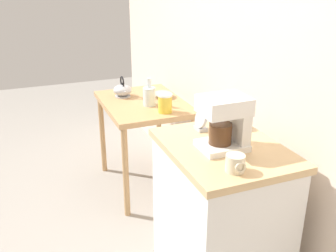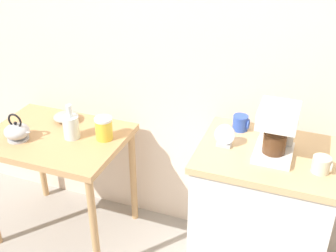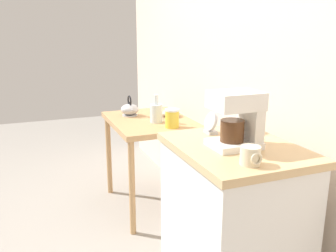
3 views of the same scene
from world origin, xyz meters
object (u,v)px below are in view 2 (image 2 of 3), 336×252
at_px(canister_enamel, 104,128).
at_px(coffee_maker, 277,128).
at_px(teakettle, 17,131).
at_px(bowl_stoneware, 66,117).
at_px(mug_blue, 241,123).
at_px(mug_small_cream, 322,165).
at_px(table_clock, 225,137).
at_px(glass_carafe_vase, 71,126).

height_order(canister_enamel, coffee_maker, coffee_maker).
bearing_deg(teakettle, bowl_stoneware, 64.41).
height_order(canister_enamel, mug_blue, mug_blue).
distance_m(mug_small_cream, table_clock, 0.47).
distance_m(bowl_stoneware, coffee_maker, 1.34).
bearing_deg(mug_small_cream, bowl_stoneware, 170.33).
height_order(bowl_stoneware, table_clock, table_clock).
distance_m(bowl_stoneware, glass_carafe_vase, 0.22).
height_order(bowl_stoneware, canister_enamel, canister_enamel).
distance_m(teakettle, table_clock, 1.21).
distance_m(glass_carafe_vase, coffee_maker, 1.18).
relative_size(teakettle, coffee_maker, 0.69).
relative_size(glass_carafe_vase, mug_blue, 2.43).
xyz_separation_m(glass_carafe_vase, canister_enamel, (0.19, 0.05, -0.01)).
relative_size(coffee_maker, mug_blue, 2.96).
height_order(canister_enamel, table_clock, table_clock).
height_order(coffee_maker, mug_small_cream, coffee_maker).
distance_m(glass_carafe_vase, canister_enamel, 0.19).
distance_m(bowl_stoneware, mug_small_cream, 1.56).
relative_size(canister_enamel, coffee_maker, 0.53).
bearing_deg(glass_carafe_vase, canister_enamel, 16.39).
distance_m(teakettle, coffee_maker, 1.47).
xyz_separation_m(coffee_maker, table_clock, (-0.24, -0.01, -0.09)).
bearing_deg(teakettle, glass_carafe_vase, 24.38).
height_order(mug_small_cream, table_clock, table_clock).
height_order(teakettle, canister_enamel, teakettle).
distance_m(bowl_stoneware, table_clock, 1.09).
relative_size(glass_carafe_vase, canister_enamel, 1.56).
height_order(teakettle, glass_carafe_vase, glass_carafe_vase).
xyz_separation_m(teakettle, glass_carafe_vase, (0.29, 0.13, 0.02)).
bearing_deg(table_clock, teakettle, -175.08).
bearing_deg(teakettle, canister_enamel, 21.33).
xyz_separation_m(bowl_stoneware, mug_small_cream, (1.53, -0.26, 0.17)).
height_order(bowl_stoneware, mug_small_cream, mug_small_cream).
distance_m(canister_enamel, mug_small_cream, 1.21).
bearing_deg(bowl_stoneware, teakettle, -115.59).
relative_size(teakettle, glass_carafe_vase, 0.84).
xyz_separation_m(teakettle, mug_small_cream, (1.67, 0.04, 0.14)).
xyz_separation_m(glass_carafe_vase, mug_blue, (0.96, 0.16, 0.12)).
bearing_deg(coffee_maker, teakettle, -175.44).
distance_m(canister_enamel, mug_blue, 0.79).
distance_m(bowl_stoneware, canister_enamel, 0.35).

